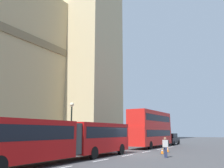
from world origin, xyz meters
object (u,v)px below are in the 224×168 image
at_px(articulated_bus, 67,137).
at_px(traffic_cone_west, 162,151).
at_px(sedan_lead, 171,139).
at_px(traffic_cone_middle, 168,149).
at_px(double_decker_bus, 151,128).
at_px(street_lamp, 71,123).
at_px(pedestrian_near_cones, 165,147).

height_order(articulated_bus, traffic_cone_west, articulated_bus).
distance_m(sedan_lead, traffic_cone_middle, 15.46).
distance_m(double_decker_bus, traffic_cone_west, 9.93).
bearing_deg(street_lamp, articulated_bus, -142.89).
bearing_deg(double_decker_bus, pedestrian_near_cones, -154.03).
xyz_separation_m(articulated_bus, double_decker_bus, (17.76, 0.00, 0.97)).
bearing_deg(traffic_cone_middle, articulated_bus, 160.06).
xyz_separation_m(articulated_bus, traffic_cone_middle, (11.53, -4.18, -1.46)).
height_order(articulated_bus, sedan_lead, articulated_bus).
distance_m(articulated_bus, pedestrian_near_cones, 8.36).
relative_size(double_decker_bus, street_lamp, 2.02).
bearing_deg(traffic_cone_west, traffic_cone_middle, 4.27).
distance_m(sedan_lead, traffic_cone_west, 17.78).
bearing_deg(articulated_bus, sedan_lead, -0.45).
relative_size(articulated_bus, traffic_cone_west, 27.59).
relative_size(double_decker_bus, pedestrian_near_cones, 6.30).
xyz_separation_m(sedan_lead, traffic_cone_west, (-17.28, -4.15, -0.63)).
relative_size(articulated_bus, double_decker_bus, 1.50).
bearing_deg(articulated_bus, traffic_cone_middle, -19.94).
height_order(traffic_cone_west, pedestrian_near_cones, pedestrian_near_cones).
bearing_deg(street_lamp, traffic_cone_middle, -57.35).
height_order(double_decker_bus, traffic_cone_west, double_decker_bus).
bearing_deg(sedan_lead, pedestrian_near_cones, -164.95).
bearing_deg(pedestrian_near_cones, traffic_cone_west, 23.23).
distance_m(articulated_bus, street_lamp, 7.58).
xyz_separation_m(sedan_lead, street_lamp, (-20.49, 4.71, 2.14)).
height_order(double_decker_bus, pedestrian_near_cones, double_decker_bus).
bearing_deg(pedestrian_near_cones, sedan_lead, 15.05).
xyz_separation_m(articulated_bus, pedestrian_near_cones, (6.08, -5.69, -0.83)).
height_order(traffic_cone_west, street_lamp, street_lamp).
height_order(articulated_bus, traffic_cone_middle, articulated_bus).
xyz_separation_m(street_lamp, pedestrian_near_cones, (0.12, -10.19, -2.14)).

